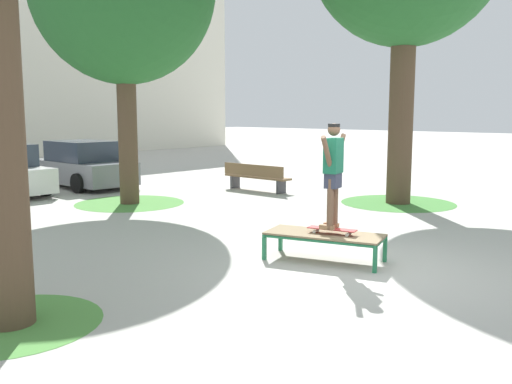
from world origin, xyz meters
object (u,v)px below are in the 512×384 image
at_px(skater, 333,168).
at_px(park_bench, 256,176).
at_px(skate_box, 324,236).
at_px(skateboard, 332,229).
at_px(light_post, 126,62).
at_px(car_grey, 81,166).

distance_m(skater, park_bench, 8.53).
height_order(skate_box, skater, skater).
bearing_deg(skater, skateboard, -76.03).
relative_size(skater, light_post, 0.29).
bearing_deg(car_grey, park_bench, -58.03).
xyz_separation_m(skater, light_post, (2.27, 8.62, 2.29)).
xyz_separation_m(skater, car_grey, (2.36, 11.40, -0.84)).
distance_m(skateboard, car_grey, 11.65).
relative_size(skate_box, skateboard, 2.47).
xyz_separation_m(skate_box, skater, (0.04, -0.12, 1.12)).
xyz_separation_m(skateboard, car_grey, (2.35, 11.41, 0.15)).
height_order(skateboard, park_bench, park_bench).
distance_m(skateboard, light_post, 9.50).
height_order(skater, car_grey, skater).
xyz_separation_m(skate_box, light_post, (2.31, 8.50, 3.41)).
relative_size(skateboard, park_bench, 0.34).
height_order(skateboard, light_post, light_post).
relative_size(skate_box, park_bench, 0.85).
distance_m(skate_box, skater, 1.12).
height_order(skate_box, light_post, light_post).
bearing_deg(skateboard, park_bench, 50.14).
bearing_deg(skater, light_post, 75.25).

